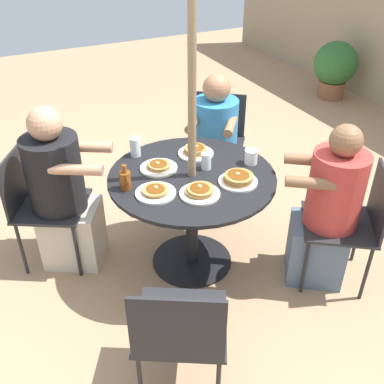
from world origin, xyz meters
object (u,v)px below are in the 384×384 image
object	(u,v)px
patio_chair_south	(39,200)
patio_chair_west	(180,330)
pancake_plate_b	(196,151)
pancake_plate_e	(200,192)
coffee_cup	(251,157)
patio_table	(192,194)
pancake_plate_c	(156,192)
patio_chair_north	(353,219)
drinking_glass_a	(206,161)
potted_shrub	(335,67)
drinking_glass_b	(135,147)
diner_north	(327,214)
patio_chair_east	(218,137)
pancake_plate_a	(159,167)
pancake_plate_d	(238,179)
syrup_bottle	(125,180)
diner_east	(214,146)
diner_south	(63,196)

from	to	relation	value
patio_chair_south	patio_chair_west	bearing A→B (deg)	44.97
pancake_plate_b	patio_chair_west	bearing A→B (deg)	-29.64
pancake_plate_e	coffee_cup	bearing A→B (deg)	111.86
patio_table	pancake_plate_c	size ratio (longest dim) A/B	4.41
patio_chair_west	coffee_cup	size ratio (longest dim) A/B	8.62
patio_chair_west	coffee_cup	bearing A→B (deg)	72.54
patio_chair_north	patio_chair_south	world-z (taller)	same
drinking_glass_a	potted_shrub	bearing A→B (deg)	124.89
coffee_cup	drinking_glass_b	size ratio (longest dim) A/B	0.73
diner_north	potted_shrub	distance (m)	3.55
patio_chair_east	pancake_plate_a	size ratio (longest dim) A/B	3.43
patio_chair_south	patio_chair_west	size ratio (longest dim) A/B	1.00
patio_chair_north	diner_north	world-z (taller)	diner_north
patio_table	pancake_plate_b	xyz separation A→B (m)	(-0.24, 0.15, 0.17)
pancake_plate_c	pancake_plate_d	world-z (taller)	pancake_plate_d
pancake_plate_b	syrup_bottle	world-z (taller)	syrup_bottle
pancake_plate_e	syrup_bottle	distance (m)	0.46
diner_east	syrup_bottle	xyz separation A→B (m)	(0.66, -0.99, 0.30)
drinking_glass_a	patio_table	bearing A→B (deg)	-74.13
pancake_plate_e	potted_shrub	distance (m)	3.96
diner_south	coffee_cup	bearing A→B (deg)	97.96
pancake_plate_b	pancake_plate_c	world-z (taller)	pancake_plate_b
pancake_plate_a	diner_east	bearing A→B (deg)	126.51
pancake_plate_e	patio_chair_north	bearing A→B (deg)	67.79
patio_chair_north	pancake_plate_e	size ratio (longest dim) A/B	3.43
patio_chair_east	diner_south	size ratio (longest dim) A/B	0.72
coffee_cup	drinking_glass_a	size ratio (longest dim) A/B	0.88
patio_chair_west	drinking_glass_b	xyz separation A→B (m)	(-1.34, 0.28, 0.30)
pancake_plate_c	patio_chair_south	bearing A→B (deg)	-134.75
pancake_plate_a	drinking_glass_b	bearing A→B (deg)	-163.34
pancake_plate_a	potted_shrub	size ratio (longest dim) A/B	0.34
potted_shrub	diner_east	bearing A→B (deg)	-60.93
pancake_plate_b	drinking_glass_b	world-z (taller)	drinking_glass_b
diner_north	patio_chair_south	bearing A→B (deg)	93.20
diner_south	pancake_plate_d	size ratio (longest dim) A/B	4.78
pancake_plate_e	syrup_bottle	size ratio (longest dim) A/B	1.50
patio_table	drinking_glass_a	distance (m)	0.24
drinking_glass_a	coffee_cup	bearing A→B (deg)	77.39
patio_table	pancake_plate_e	bearing A→B (deg)	-14.74
potted_shrub	drinking_glass_b	bearing A→B (deg)	-62.98
pancake_plate_b	coffee_cup	size ratio (longest dim) A/B	2.51
patio_chair_north	diner_east	xyz separation A→B (m)	(-1.30, -0.32, -0.00)
diner_north	pancake_plate_e	bearing A→B (deg)	105.46
pancake_plate_c	potted_shrub	xyz separation A→B (m)	(-2.22, 3.41, -0.34)
pancake_plate_b	pancake_plate_d	distance (m)	0.46
pancake_plate_d	syrup_bottle	distance (m)	0.71
pancake_plate_c	patio_table	bearing A→B (deg)	109.40
drinking_glass_a	diner_north	bearing A→B (deg)	48.06
patio_chair_east	pancake_plate_b	size ratio (longest dim) A/B	3.43
pancake_plate_a	pancake_plate_c	xyz separation A→B (m)	(0.27, -0.13, -0.00)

